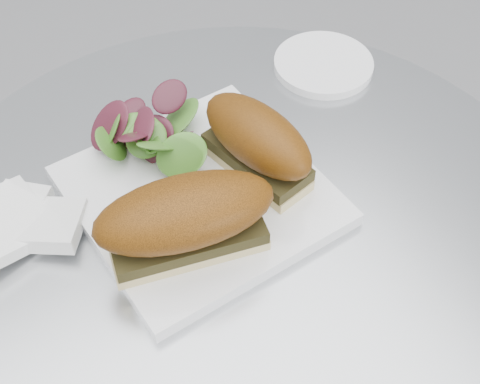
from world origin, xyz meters
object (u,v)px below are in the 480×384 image
object	(u,v)px
plate	(200,195)
sandwich_left	(185,218)
sandwich_right	(257,142)
saucer	(323,64)

from	to	relation	value
plate	sandwich_left	world-z (taller)	sandwich_left
plate	sandwich_right	size ratio (longest dim) A/B	1.59
sandwich_right	saucer	world-z (taller)	sandwich_right
sandwich_left	sandwich_right	world-z (taller)	same
plate	sandwich_left	bearing A→B (deg)	-126.17
plate	saucer	world-z (taller)	plate
sandwich_left	saucer	world-z (taller)	sandwich_left
sandwich_left	sandwich_right	bearing A→B (deg)	37.28
sandwich_left	saucer	bearing A→B (deg)	43.38
plate	sandwich_left	distance (m)	0.09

